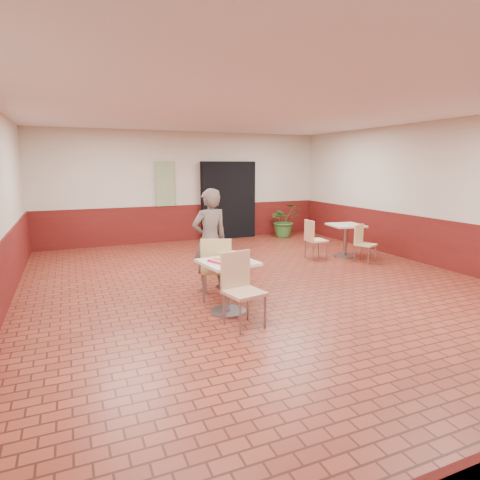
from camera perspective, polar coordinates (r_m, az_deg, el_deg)
name	(u,v)px	position (r m, az deg, el deg)	size (l,w,h in m)	color
room_shell	(269,202)	(6.62, 4.13, 5.39)	(8.01, 10.01, 3.01)	maroon
wainscot_band	(268,261)	(6.79, 4.02, -3.04)	(8.00, 10.00, 1.00)	#561310
corridor_doorway	(228,200)	(11.59, -1.67, 5.67)	(1.60, 0.22, 2.20)	black
promo_poster	(165,184)	(11.08, -10.58, 7.86)	(0.50, 0.03, 1.20)	gray
main_table	(228,278)	(5.74, -1.72, -5.42)	(0.72, 0.72, 0.76)	beige
chair_main_front	(241,285)	(5.29, 0.10, -6.43)	(0.53, 0.53, 0.98)	tan
chair_main_back	(217,266)	(6.23, -3.34, -3.68)	(0.61, 0.61, 1.01)	#CEBC7B
customer	(210,240)	(6.73, -4.31, 0.00)	(0.63, 0.41, 1.72)	#6E5E55
serving_tray	(228,260)	(5.68, -1.74, -2.86)	(0.46, 0.36, 0.03)	#B60D30
ring_donut	(218,258)	(5.67, -3.13, -2.56)	(0.11, 0.11, 0.03)	gold
long_john_donut	(231,258)	(5.64, -1.29, -2.57)	(0.15, 0.11, 0.04)	#B48B34
paper_cup	(234,254)	(5.79, -0.93, -2.00)	(0.07, 0.07, 0.09)	silver
second_table	(345,235)	(9.59, 14.77, 0.71)	(0.71, 0.71, 0.75)	beige
chair_second_left	(313,237)	(9.19, 10.39, 0.38)	(0.43, 0.43, 0.88)	#E9BE8C
chair_second_front	(363,241)	(9.21, 17.06, -0.15)	(0.49, 0.49, 0.81)	#E5CF89
potted_plant	(284,220)	(11.90, 6.30, 2.82)	(0.90, 0.78, 1.00)	#326327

